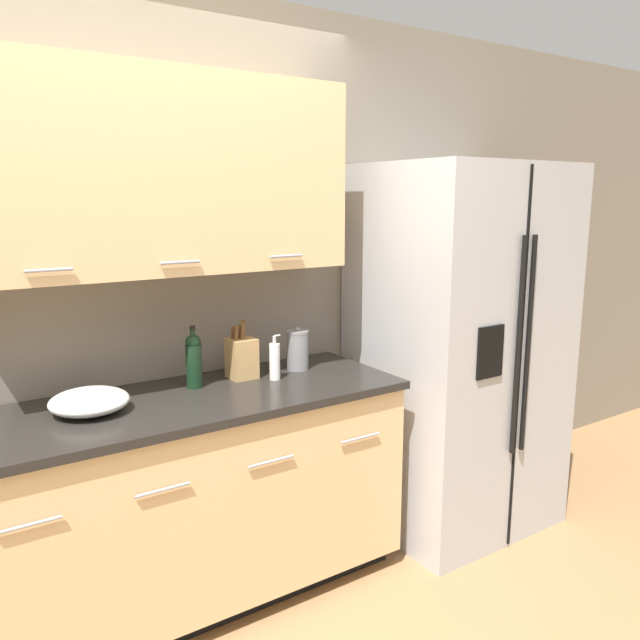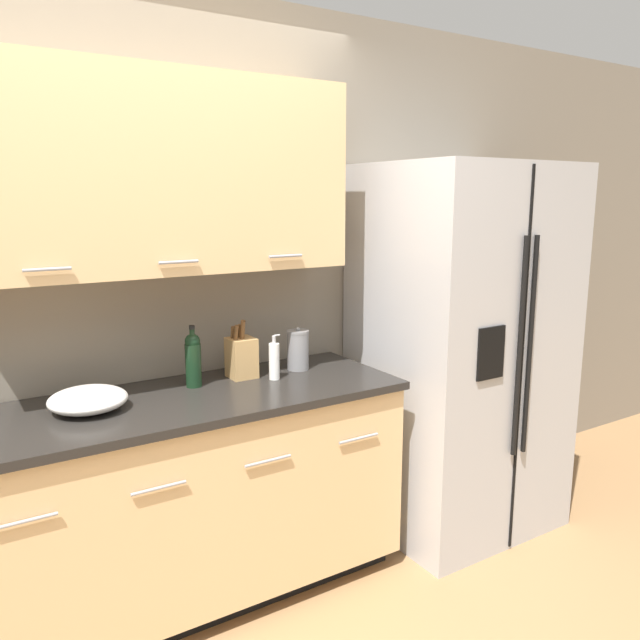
% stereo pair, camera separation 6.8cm
% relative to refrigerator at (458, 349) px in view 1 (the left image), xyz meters
% --- Properties ---
extents(wall_back, '(10.00, 0.39, 2.60)m').
position_rel_refrigerator_xyz_m(wall_back, '(-1.65, 0.39, 0.48)').
color(wall_back, gray).
rests_on(wall_back, ground_plane).
extents(counter_unit, '(1.84, 0.64, 0.92)m').
position_rel_refrigerator_xyz_m(counter_unit, '(-1.47, 0.09, -0.48)').
color(counter_unit, black).
rests_on(counter_unit, ground_plane).
extents(refrigerator, '(0.94, 0.82, 1.88)m').
position_rel_refrigerator_xyz_m(refrigerator, '(0.00, 0.00, 0.00)').
color(refrigerator, '#B2B2B5').
rests_on(refrigerator, ground_plane).
extents(knife_block, '(0.12, 0.12, 0.27)m').
position_rel_refrigerator_xyz_m(knife_block, '(-1.15, 0.21, 0.07)').
color(knife_block, tan).
rests_on(knife_block, counter_unit).
extents(wine_bottle, '(0.07, 0.07, 0.27)m').
position_rel_refrigerator_xyz_m(wine_bottle, '(-1.38, 0.19, 0.10)').
color(wine_bottle, black).
rests_on(wine_bottle, counter_unit).
extents(soap_dispenser, '(0.05, 0.05, 0.20)m').
position_rel_refrigerator_xyz_m(soap_dispenser, '(-1.04, 0.11, 0.06)').
color(soap_dispenser, white).
rests_on(soap_dispenser, counter_unit).
extents(steel_canister, '(0.10, 0.10, 0.20)m').
position_rel_refrigerator_xyz_m(steel_canister, '(-0.86, 0.19, 0.07)').
color(steel_canister, gray).
rests_on(steel_canister, counter_unit).
extents(mixing_bowl, '(0.29, 0.29, 0.09)m').
position_rel_refrigerator_xyz_m(mixing_bowl, '(-1.84, 0.11, 0.02)').
color(mixing_bowl, white).
rests_on(mixing_bowl, counter_unit).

